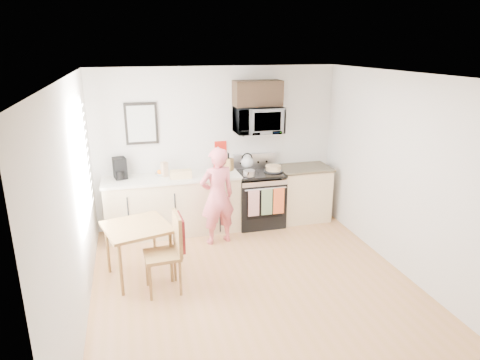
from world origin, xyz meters
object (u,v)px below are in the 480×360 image
object	(u,v)px
range	(259,199)
chair	(173,242)
microwave	(258,120)
dining_table	(137,232)
person	(217,196)
cake	(273,169)

from	to	relation	value
range	chair	xyz separation A→B (m)	(-1.61, -1.69, 0.21)
microwave	dining_table	world-z (taller)	microwave
person	chair	bearing A→B (deg)	43.98
range	cake	bearing A→B (deg)	-14.01
dining_table	person	bearing A→B (deg)	32.24
cake	microwave	bearing A→B (deg)	144.44
person	dining_table	bearing A→B (deg)	20.53
range	microwave	world-z (taller)	microwave
microwave	chair	xyz separation A→B (m)	(-1.61, -1.79, -1.12)
person	chair	world-z (taller)	person
range	person	bearing A→B (deg)	-147.31
dining_table	cake	bearing A→B (deg)	28.67
range	person	distance (m)	1.02
chair	microwave	bearing A→B (deg)	44.27
dining_table	chair	bearing A→B (deg)	-44.13
dining_table	chair	xyz separation A→B (m)	(0.41, -0.40, -0.00)
microwave	chair	distance (m)	2.66
range	dining_table	world-z (taller)	range
microwave	cake	size ratio (longest dim) A/B	2.51
dining_table	cake	size ratio (longest dim) A/B	2.74
microwave	person	distance (m)	1.44
cake	dining_table	bearing A→B (deg)	-151.33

